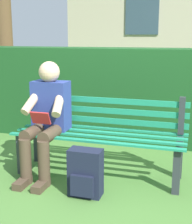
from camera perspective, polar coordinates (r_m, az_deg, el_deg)
The scene contains 5 objects.
ground at distance 3.59m, azimuth 0.48°, elevation -10.81°, with size 60.00×60.00×0.00m, color #477533.
park_bench at distance 3.50m, azimuth 0.87°, elevation -3.59°, with size 1.78×0.54×0.85m.
person_seated at distance 3.48m, azimuth -8.55°, elevation -0.65°, with size 0.44×0.73×1.19m.
hedge_backdrop at distance 4.69m, azimuth 4.53°, elevation 3.39°, with size 5.79×0.69×1.37m.
backpack at distance 3.09m, azimuth -1.84°, elevation -10.50°, with size 0.31×0.24×0.44m.
Camera 1 is at (-0.94, 3.14, 1.45)m, focal length 53.03 mm.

